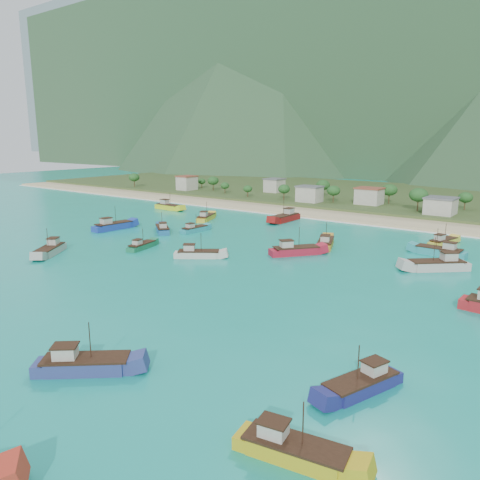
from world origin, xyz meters
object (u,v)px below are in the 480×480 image
Objects in this scene: boat_0 at (50,251)px; boat_10 at (326,244)px; boat_26 at (162,230)px; boat_15 at (438,266)px; boat_7 at (169,207)px; boat_14 at (285,218)px; boat_16 at (142,246)px; boat_20 at (195,230)px; boat_24 at (206,218)px; boat_1 at (293,451)px; boat_12 at (443,242)px; boat_13 at (84,365)px; boat_8 at (198,255)px; boat_3 at (362,385)px; boat_17 at (295,251)px; boat_23 at (440,252)px; boat_18 at (113,226)px.

boat_0 is 0.96× the size of boat_10.
boat_10 is 1.15× the size of boat_26.
boat_26 is (-72.58, -6.36, -0.20)m from boat_15.
boat_14 is at bearing 99.17° from boat_7.
boat_16 is at bearing -163.72° from boat_0.
boat_20 is 0.82× the size of boat_24.
boat_15 is at bearing -34.26° from boat_24.
boat_1 reaches higher than boat_20.
boat_10 is 38.77m from boat_20.
boat_10 reaches higher than boat_20.
boat_24 is (-21.10, -14.30, -0.23)m from boat_14.
boat_13 reaches higher than boat_12.
boat_24 reaches higher than boat_26.
boat_14 is (-9.29, 51.72, 0.29)m from boat_8.
boat_10 is at bearing -40.60° from boat_3.
boat_12 is at bearing 89.88° from boat_17.
boat_17 is 32.78m from boat_23.
boat_7 is 43.17m from boat_26.
boat_10 is 1.25× the size of boat_16.
boat_10 is at bearing -172.24° from boat_0.
boat_26 is at bearing 109.02° from boat_23.
boat_0 is 0.96× the size of boat_15.
boat_26 is (-10.85, 17.17, 0.16)m from boat_16.
boat_14 is at bearing 69.41° from boat_16.
boat_7 reaches higher than boat_26.
boat_16 is at bearing -77.04° from boat_20.
boat_14 is at bearing 72.43° from boat_20.
boat_23 is at bearing -65.01° from boat_12.
boat_1 is 0.82× the size of boat_18.
boat_13 is 0.92× the size of boat_17.
boat_8 reaches higher than boat_12.
boat_7 is (-27.91, 64.77, 0.07)m from boat_0.
boat_3 is 102.92m from boat_14.
boat_17 is at bearing -179.38° from boat_0.
boat_14 reaches higher than boat_17.
boat_7 is 1.17× the size of boat_12.
boat_10 reaches higher than boat_13.
boat_24 is at bearing 96.59° from boat_16.
boat_3 is 106.93m from boat_24.
boat_15 reaches higher than boat_3.
boat_0 is 55.43m from boat_24.
boat_0 reaches higher than boat_16.
boat_15 reaches higher than boat_1.
boat_0 is 1.21× the size of boat_20.
boat_17 is 57.87m from boat_18.
boat_12 is at bearing -62.42° from boat_3.
boat_14 is at bearing 56.96° from boat_18.
boat_1 is at bearing -89.58° from boat_26.
boat_18 reaches higher than boat_26.
boat_26 reaches higher than boat_20.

